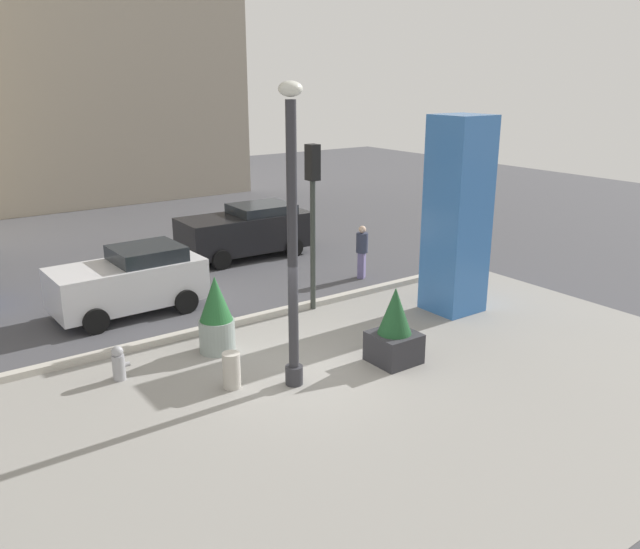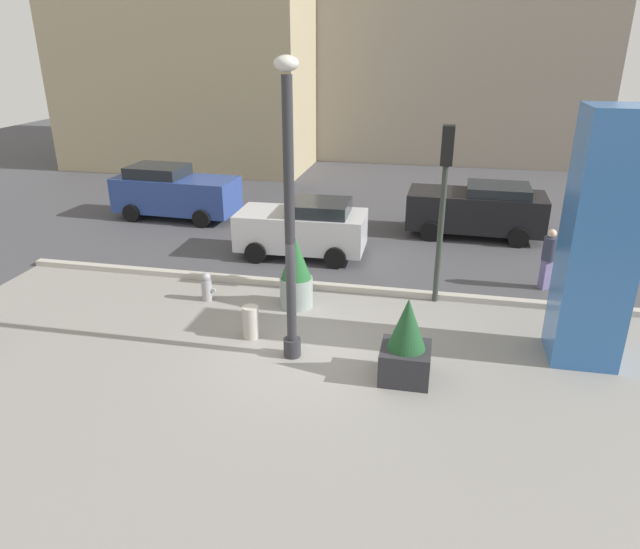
% 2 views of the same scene
% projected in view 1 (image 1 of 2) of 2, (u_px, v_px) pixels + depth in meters
% --- Properties ---
extents(ground_plane, '(60.00, 60.00, 0.00)m').
position_uv_depth(ground_plane, '(213.00, 317.00, 16.80)').
color(ground_plane, '#47474C').
extents(plaza_pavement, '(18.00, 10.00, 0.02)m').
position_uv_depth(plaza_pavement, '(357.00, 410.00, 12.13)').
color(plaza_pavement, gray).
rests_on(plaza_pavement, ground_plane).
extents(curb_strip, '(18.00, 0.24, 0.16)m').
position_uv_depth(curb_strip, '(229.00, 324.00, 16.09)').
color(curb_strip, '#B7B2A8').
rests_on(curb_strip, ground_plane).
extents(lamp_post, '(0.44, 0.44, 5.91)m').
position_uv_depth(lamp_post, '(292.00, 247.00, 12.30)').
color(lamp_post, '#2D2D33').
rests_on(lamp_post, ground_plane).
extents(art_pillar_blue, '(1.28, 1.28, 5.08)m').
position_uv_depth(art_pillar_blue, '(457.00, 216.00, 16.60)').
color(art_pillar_blue, '#3870BC').
rests_on(art_pillar_blue, ground_plane).
extents(potted_plant_near_left, '(0.81, 0.81, 1.78)m').
position_uv_depth(potted_plant_near_left, '(216.00, 316.00, 14.46)').
color(potted_plant_near_left, gray).
rests_on(potted_plant_near_left, ground_plane).
extents(potted_plant_mid_plaza, '(0.96, 0.96, 1.71)m').
position_uv_depth(potted_plant_mid_plaza, '(394.00, 330.00, 13.95)').
color(potted_plant_mid_plaza, '#2D2D33').
rests_on(potted_plant_mid_plaza, ground_plane).
extents(fire_hydrant, '(0.36, 0.26, 0.75)m').
position_uv_depth(fire_hydrant, '(119.00, 363.00, 13.23)').
color(fire_hydrant, '#99999E').
rests_on(fire_hydrant, ground_plane).
extents(concrete_bollard, '(0.36, 0.36, 0.75)m').
position_uv_depth(concrete_bollard, '(232.00, 371.00, 12.89)').
color(concrete_bollard, '#B2ADA3').
rests_on(concrete_bollard, ground_plane).
extents(traffic_light_far_side, '(0.28, 0.42, 4.36)m').
position_uv_depth(traffic_light_far_side, '(313.00, 201.00, 16.51)').
color(traffic_light_far_side, '#333833').
rests_on(traffic_light_far_side, ground_plane).
extents(car_curb_east, '(4.48, 2.20, 1.76)m').
position_uv_depth(car_curb_east, '(246.00, 230.00, 22.15)').
color(car_curb_east, black).
rests_on(car_curb_east, ground_plane).
extents(car_curb_west, '(3.87, 2.07, 1.72)m').
position_uv_depth(car_curb_west, '(130.00, 281.00, 16.87)').
color(car_curb_west, silver).
rests_on(car_curb_west, ground_plane).
extents(pedestrian_on_sidewalk, '(0.50, 0.50, 1.64)m').
position_uv_depth(pedestrian_on_sidewalk, '(362.00, 249.00, 19.78)').
color(pedestrian_on_sidewalk, slate).
rests_on(pedestrian_on_sidewalk, ground_plane).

